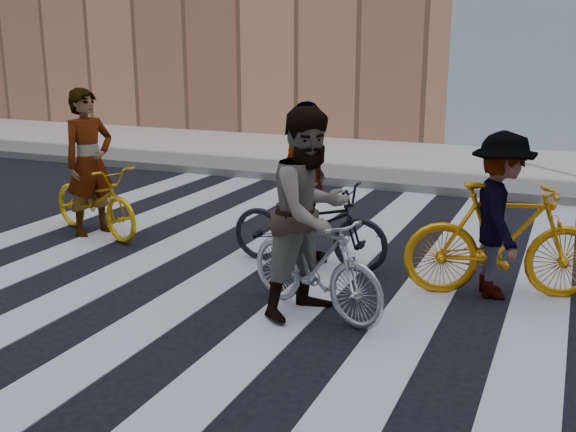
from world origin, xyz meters
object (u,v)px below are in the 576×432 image
Objects in this scene: bike_yellow_left at (95,200)px; rider_rear at (305,185)px; bike_yellow_right at (503,240)px; bike_dark_rear at (309,225)px; rider_right at (500,216)px; bike_silver_mid at (315,263)px; rider_left at (89,163)px; rider_mid at (310,213)px.

rider_rear is at bearing -73.18° from bike_yellow_left.
bike_yellow_left is 5.27m from bike_yellow_right.
rider_right is (2.10, -0.13, 0.35)m from bike_dark_rear.
bike_dark_rear is at bearing -91.48° from rider_rear.
bike_yellow_right is at bearing -73.81° from bike_yellow_left.
rider_right reaches higher than bike_yellow_left.
bike_silver_mid is at bearing -155.81° from rider_rear.
rider_left is at bearing 108.59° from bike_yellow_left.
rider_left is at bearing 92.01° from rider_mid.
bike_yellow_left is at bearing 91.75° from rider_mid.
bike_yellow_left is 1.09× the size of bike_silver_mid.
bike_silver_mid is at bearing 110.97° from rider_right.
rider_rear is at bearing -73.15° from rider_left.
rider_mid is at bearing -92.20° from rider_left.
rider_left reaches higher than rider_right.
rider_mid reaches higher than bike_dark_rear.
rider_rear is (-0.05, 0.00, 0.46)m from bike_dark_rear.
bike_yellow_right is at bearing -31.00° from rider_mid.
bike_silver_mid is at bearing -157.61° from bike_dark_rear.
bike_dark_rear is (-2.15, 0.13, -0.10)m from bike_yellow_right.
rider_right is (1.57, 1.18, -0.14)m from rider_mid.
rider_rear reaches higher than bike_yellow_right.
bike_yellow_right is at bearing -94.85° from bike_dark_rear.
rider_right is at bearing -94.93° from bike_dark_rear.
rider_left reaches higher than rider_rear.
bike_yellow_left is 0.96× the size of rider_rear.
bike_dark_rear is at bearing 69.65° from bike_yellow_right.
bike_yellow_left is at bearing -71.41° from rider_left.
bike_dark_rear is 3.21m from rider_left.
bike_dark_rear is 2.13m from rider_right.
bike_silver_mid is 0.99× the size of rider_right.
rider_right reaches higher than bike_silver_mid.
bike_yellow_left is at bearing 86.76° from rider_rear.
bike_yellow_right is 0.26m from rider_right.
rider_left is (-3.17, 0.09, 0.48)m from bike_dark_rear.
rider_left reaches higher than bike_yellow_left.
rider_mid is (-0.05, 0.00, 0.48)m from bike_silver_mid.
rider_left is (-5.32, 0.22, 0.39)m from bike_yellow_right.
rider_mid is 1.97m from rider_right.
bike_yellow_right is 1.01× the size of rider_left.
bike_silver_mid is 0.89× the size of bike_dark_rear.
rider_mid reaches higher than rider_rear.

